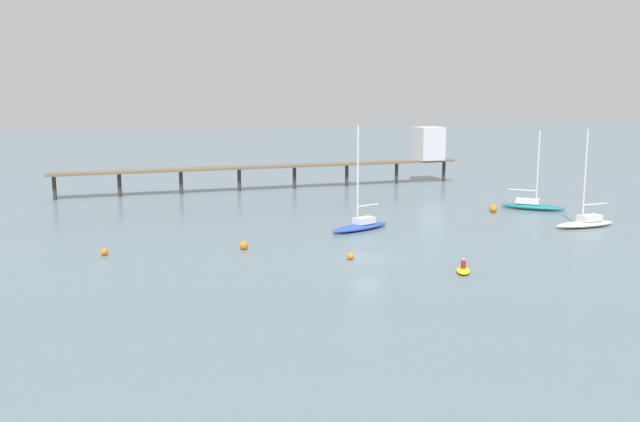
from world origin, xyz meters
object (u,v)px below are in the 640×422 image
object	(u,v)px
mooring_buoy_inner	(493,208)
dinghy_yellow	(463,270)
mooring_buoy_outer	(350,256)
mooring_buoy_near	(104,252)
pier	(359,154)
sailboat_cream	(586,221)
sailboat_blue	(361,224)
sailboat_teal	(532,204)
mooring_buoy_mid	(244,245)

from	to	relation	value
mooring_buoy_inner	dinghy_yellow	bearing A→B (deg)	-123.48
mooring_buoy_outer	mooring_buoy_near	world-z (taller)	mooring_buoy_near
pier	mooring_buoy_inner	world-z (taller)	pier
sailboat_cream	mooring_buoy_outer	size ratio (longest dim) A/B	16.79
dinghy_yellow	mooring_buoy_inner	xyz separation A→B (m)	(15.62, 23.62, 0.22)
dinghy_yellow	mooring_buoy_outer	size ratio (longest dim) A/B	4.26
sailboat_cream	sailboat_blue	world-z (taller)	sailboat_blue
sailboat_teal	mooring_buoy_mid	size ratio (longest dim) A/B	12.05
sailboat_cream	mooring_buoy_near	world-z (taller)	sailboat_cream
mooring_buoy_mid	mooring_buoy_inner	distance (m)	32.36
pier	sailboat_blue	distance (m)	33.60
pier	sailboat_blue	size ratio (longest dim) A/B	5.56
sailboat_cream	mooring_buoy_near	size ratio (longest dim) A/B	15.99
sailboat_cream	mooring_buoy_mid	distance (m)	34.89
sailboat_cream	mooring_buoy_outer	world-z (taller)	sailboat_cream
pier	sailboat_blue	world-z (taller)	sailboat_blue
sailboat_teal	mooring_buoy_outer	world-z (taller)	sailboat_teal
mooring_buoy_inner	mooring_buoy_outer	distance (m)	28.44
sailboat_teal	pier	bearing A→B (deg)	116.13
mooring_buoy_inner	mooring_buoy_outer	bearing A→B (deg)	-142.37
pier	sailboat_cream	world-z (taller)	sailboat_cream
sailboat_teal	mooring_buoy_inner	xyz separation A→B (m)	(-5.22, -0.46, -0.17)
dinghy_yellow	mooring_buoy_mid	xyz separation A→B (m)	(-14.66, 12.23, 0.16)
dinghy_yellow	mooring_buoy_mid	distance (m)	19.09
pier	mooring_buoy_inner	distance (m)	27.27
sailboat_blue	mooring_buoy_inner	bearing A→B (deg)	17.95
mooring_buoy_inner	mooring_buoy_mid	bearing A→B (deg)	-159.38
sailboat_teal	mooring_buoy_mid	xyz separation A→B (m)	(-35.51, -11.85, -0.24)
sailboat_blue	dinghy_yellow	size ratio (longest dim) A/B	4.14
dinghy_yellow	sailboat_blue	bearing A→B (deg)	96.70
pier	sailboat_cream	xyz separation A→B (m)	(11.88, -36.32, -3.96)
sailboat_cream	sailboat_blue	xyz separation A→B (m)	(-22.32, 4.62, 0.02)
sailboat_teal	mooring_buoy_inner	bearing A→B (deg)	-175.01
dinghy_yellow	mooring_buoy_mid	bearing A→B (deg)	140.16
pier	mooring_buoy_outer	distance (m)	46.12
sailboat_blue	mooring_buoy_mid	xyz separation A→B (m)	(-12.56, -5.65, -0.25)
sailboat_teal	mooring_buoy_near	distance (m)	48.31
sailboat_blue	dinghy_yellow	bearing A→B (deg)	-83.30
mooring_buoy_inner	mooring_buoy_outer	xyz separation A→B (m)	(-22.53, -17.36, -0.16)
mooring_buoy_mid	mooring_buoy_outer	size ratio (longest dim) A/B	1.30
dinghy_yellow	mooring_buoy_inner	size ratio (longest dim) A/B	2.78
pier	mooring_buoy_outer	xyz separation A→B (m)	(-15.24, -43.32, -4.27)
dinghy_yellow	pier	bearing A→B (deg)	80.46
mooring_buoy_mid	sailboat_teal	bearing A→B (deg)	18.46
mooring_buoy_mid	mooring_buoy_inner	bearing A→B (deg)	20.62
mooring_buoy_near	sailboat_cream	bearing A→B (deg)	0.12
sailboat_blue	sailboat_cream	bearing A→B (deg)	-11.69
dinghy_yellow	mooring_buoy_near	world-z (taller)	dinghy_yellow
pier	sailboat_blue	bearing A→B (deg)	-108.22
mooring_buoy_mid	mooring_buoy_inner	xyz separation A→B (m)	(30.28, 11.39, 0.07)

